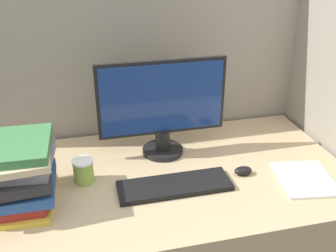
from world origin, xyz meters
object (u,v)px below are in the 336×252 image
at_px(mouse, 243,171).
at_px(book_stack, 18,173).
at_px(monitor, 162,108).
at_px(coffee_cup, 83,171).
at_px(keyboard, 174,186).

relative_size(mouse, book_stack, 0.23).
distance_m(monitor, book_stack, 0.61).
bearing_deg(book_stack, coffee_cup, 19.12).
bearing_deg(mouse, book_stack, 178.49).
distance_m(keyboard, coffee_cup, 0.35).
xyz_separation_m(keyboard, mouse, (0.29, 0.03, 0.01)).
distance_m(monitor, mouse, 0.41).
distance_m(keyboard, book_stack, 0.55).
height_order(monitor, coffee_cup, monitor).
relative_size(keyboard, coffee_cup, 4.48).
height_order(monitor, book_stack, monitor).
xyz_separation_m(keyboard, book_stack, (-0.54, 0.05, 0.11)).
xyz_separation_m(keyboard, coffee_cup, (-0.32, 0.12, 0.04)).
xyz_separation_m(monitor, coffee_cup, (-0.34, -0.15, -0.16)).
bearing_deg(book_stack, mouse, -1.51).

